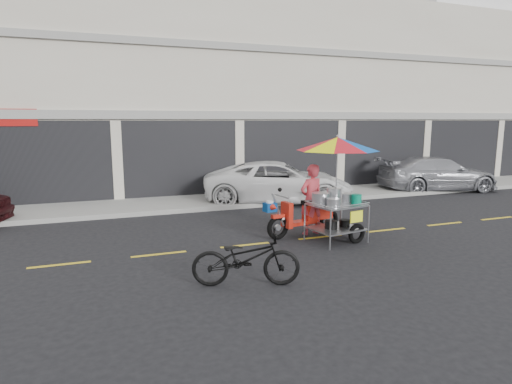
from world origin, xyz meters
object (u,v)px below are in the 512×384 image
object	(u,v)px
white_pickup	(279,182)
food_vendor_rig	(327,174)
near_bicycle	(246,258)
silver_pickup	(437,174)

from	to	relation	value
white_pickup	food_vendor_rig	xyz separation A→B (m)	(-0.80, -4.81, 0.88)
white_pickup	near_bicycle	world-z (taller)	white_pickup
near_bicycle	food_vendor_rig	bearing A→B (deg)	-34.06
white_pickup	food_vendor_rig	world-z (taller)	food_vendor_rig
silver_pickup	near_bicycle	distance (m)	12.95
white_pickup	near_bicycle	distance (m)	7.96
white_pickup	food_vendor_rig	size ratio (longest dim) A/B	1.87
near_bicycle	food_vendor_rig	size ratio (longest dim) A/B	0.68
silver_pickup	near_bicycle	xyz separation A→B (m)	(-10.86, -7.06, -0.21)
near_bicycle	food_vendor_rig	xyz separation A→B (m)	(2.87, 2.25, 1.11)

